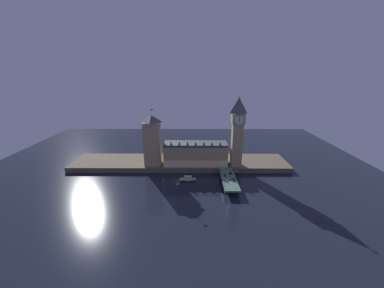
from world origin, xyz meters
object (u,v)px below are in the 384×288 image
object	(u,v)px
street_lamp_near	(224,181)
street_lamp_far	(220,167)
car_southbound_lead	(233,180)
boat_upstream	(188,179)
car_northbound_trail	(226,179)
pedestrian_far_rail	(221,170)
victoria_tower	(152,140)
car_northbound_lead	(225,175)
pedestrian_mid_walk	(236,179)
clock_tower	(237,130)
car_southbound_trail	(231,173)
street_lamp_mid	(236,174)
pedestrian_near_rail	(223,181)

from	to	relation	value
street_lamp_near	street_lamp_far	world-z (taller)	street_lamp_near
car_southbound_lead	boat_upstream	xyz separation A→B (m)	(-38.31, 10.64, -4.86)
car_northbound_trail	pedestrian_far_rail	xyz separation A→B (m)	(-2.78, 18.42, 0.28)
victoria_tower	car_northbound_lead	world-z (taller)	victoria_tower
car_northbound_lead	car_southbound_lead	xyz separation A→B (m)	(5.56, -8.33, -0.03)
car_northbound_lead	pedestrian_far_rail	size ratio (longest dim) A/B	2.29
pedestrian_far_rail	car_northbound_lead	bearing A→B (deg)	-75.07
pedestrian_mid_walk	car_northbound_lead	bearing A→B (deg)	136.40
clock_tower	car_southbound_trail	size ratio (longest dim) A/B	17.63
victoria_tower	street_lamp_mid	bearing A→B (deg)	-23.99
car_northbound_lead	street_lamp_near	distance (m)	19.36
car_northbound_trail	pedestrian_mid_walk	bearing A→B (deg)	0.37
car_southbound_lead	street_lamp_far	world-z (taller)	street_lamp_far
victoria_tower	boat_upstream	world-z (taller)	victoria_tower
victoria_tower	pedestrian_far_rail	size ratio (longest dim) A/B	31.86
car_northbound_lead	pedestrian_mid_walk	world-z (taller)	pedestrian_mid_walk
victoria_tower	boat_upstream	size ratio (longest dim) A/B	3.59
clock_tower	car_southbound_trail	bearing A→B (deg)	-110.17
victoria_tower	car_southbound_lead	size ratio (longest dim) A/B	12.28
street_lamp_mid	street_lamp_far	bearing A→B (deg)	129.00
car_southbound_lead	street_lamp_mid	distance (m)	6.42
street_lamp_near	car_southbound_lead	bearing A→B (deg)	49.92
car_southbound_lead	car_southbound_trail	xyz separation A→B (m)	(-0.00, 13.10, -0.03)
boat_upstream	clock_tower	bearing A→B (deg)	28.29
pedestrian_far_rail	boat_upstream	xyz separation A→B (m)	(-29.97, -8.11, -5.06)
street_lamp_mid	boat_upstream	distance (m)	42.79
victoria_tower	boat_upstream	xyz separation A→B (m)	(35.13, -27.79, -28.20)
street_lamp_near	street_lamp_far	distance (m)	29.45
victoria_tower	car_northbound_trail	bearing A→B (deg)	-29.31
victoria_tower	street_lamp_near	distance (m)	83.36
victoria_tower	car_southbound_trail	xyz separation A→B (m)	(73.43, -25.34, -23.38)
car_southbound_trail	street_lamp_mid	xyz separation A→B (m)	(3.18, -8.76, 3.53)
car_northbound_trail	pedestrian_far_rail	world-z (taller)	pedestrian_far_rail
boat_upstream	street_lamp_mid	bearing A→B (deg)	-8.64
street_lamp_mid	victoria_tower	bearing A→B (deg)	156.01
pedestrian_far_rail	boat_upstream	bearing A→B (deg)	-164.85
car_northbound_lead	street_lamp_far	size ratio (longest dim) A/B	0.65
boat_upstream	car_southbound_trail	bearing A→B (deg)	3.66
car_northbound_trail	pedestrian_mid_walk	xyz separation A→B (m)	(8.34, 0.05, 0.28)
victoria_tower	car_southbound_trail	size ratio (longest dim) A/B	14.35
car_northbound_trail	clock_tower	bearing A→B (deg)	68.60
car_northbound_lead	pedestrian_near_rail	distance (m)	11.31
victoria_tower	street_lamp_near	bearing A→B (deg)	-37.04
pedestrian_far_rail	car_southbound_trail	bearing A→B (deg)	-34.16
pedestrian_near_rail	street_lamp_far	xyz separation A→B (m)	(-0.40, 21.70, 2.97)
car_southbound_trail	street_lamp_far	bearing A→B (deg)	145.71
victoria_tower	clock_tower	bearing A→B (deg)	-1.89
street_lamp_near	boat_upstream	size ratio (longest dim) A/B	0.47
car_southbound_lead	pedestrian_mid_walk	bearing A→B (deg)	7.91
car_southbound_trail	street_lamp_far	size ratio (longest dim) A/B	0.63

